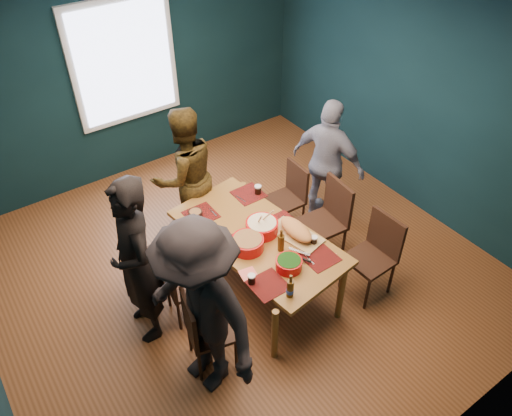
{
  "coord_description": "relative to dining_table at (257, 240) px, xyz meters",
  "views": [
    {
      "loc": [
        -2.04,
        -3.24,
        4.07
      ],
      "look_at": [
        0.08,
        -0.23,
        1.01
      ],
      "focal_mm": 35.0,
      "sensor_mm": 36.0,
      "label": 1
    }
  ],
  "objects": [
    {
      "name": "chair_right_near",
      "position": [
        0.96,
        -0.74,
        -0.09
      ],
      "size": [
        0.43,
        0.43,
        0.93
      ],
      "rotation": [
        0.0,
        0.0,
        0.04
      ],
      "color": "black",
      "rests_on": "floor"
    },
    {
      "name": "cola_glass_b",
      "position": [
        0.38,
        -0.42,
        0.12
      ],
      "size": [
        0.07,
        0.07,
        0.09
      ],
      "color": "black",
      "rests_on": "dining_table"
    },
    {
      "name": "room",
      "position": [
        -0.07,
        0.53,
        0.74
      ],
      "size": [
        5.01,
        5.01,
        2.71
      ],
      "color": "brown",
      "rests_on": "ground"
    },
    {
      "name": "person_far_left",
      "position": [
        -1.21,
        0.15,
        0.26
      ],
      "size": [
        0.48,
        0.68,
        1.77
      ],
      "primitive_type": "imported",
      "rotation": [
        0.0,
        0.0,
        4.63
      ],
      "color": "black",
      "rests_on": "floor"
    },
    {
      "name": "person_near_left",
      "position": [
        -1.02,
        -0.65,
        0.28
      ],
      "size": [
        0.9,
        1.29,
        1.81
      ],
      "primitive_type": "imported",
      "rotation": [
        0.0,
        0.0,
        4.92
      ],
      "color": "black",
      "rests_on": "floor"
    },
    {
      "name": "bowl_herbs",
      "position": [
        -0.02,
        -0.53,
        0.12
      ],
      "size": [
        0.25,
        0.25,
        0.11
      ],
      "color": "red",
      "rests_on": "dining_table"
    },
    {
      "name": "napkin_a",
      "position": [
        0.37,
        0.03,
        0.07
      ],
      "size": [
        0.18,
        0.18,
        0.0
      ],
      "primitive_type": "cube",
      "rotation": [
        0.0,
        0.0,
        0.23
      ],
      "color": "#FF776B",
      "rests_on": "dining_table"
    },
    {
      "name": "cola_glass_a",
      "position": [
        -0.41,
        -0.49,
        0.12
      ],
      "size": [
        0.07,
        0.07,
        0.1
      ],
      "color": "black",
      "rests_on": "dining_table"
    },
    {
      "name": "person_back",
      "position": [
        -0.17,
        1.14,
        0.19
      ],
      "size": [
        0.8,
        0.62,
        1.64
      ],
      "primitive_type": "imported",
      "rotation": [
        0.0,
        0.0,
        3.14
      ],
      "color": "black",
      "rests_on": "floor"
    },
    {
      "name": "chair_left_near",
      "position": [
        -0.96,
        -0.52,
        -0.12
      ],
      "size": [
        0.48,
        0.48,
        0.87
      ],
      "rotation": [
        0.0,
        0.0,
        -0.24
      ],
      "color": "black",
      "rests_on": "floor"
    },
    {
      "name": "napkin_c",
      "position": [
        0.36,
        -0.64,
        0.07
      ],
      "size": [
        0.22,
        0.22,
        0.0
      ],
      "primitive_type": "cube",
      "rotation": [
        0.0,
        0.0,
        0.67
      ],
      "color": "#FF776B",
      "rests_on": "dining_table"
    },
    {
      "name": "cola_glass_d",
      "position": [
        -0.42,
        0.14,
        0.12
      ],
      "size": [
        0.07,
        0.07,
        0.09
      ],
      "color": "black",
      "rests_on": "dining_table"
    },
    {
      "name": "person_right",
      "position": [
        1.32,
        0.45,
        0.16
      ],
      "size": [
        0.65,
        1.0,
        1.57
      ],
      "primitive_type": "imported",
      "rotation": [
        0.0,
        0.0,
        1.89
      ],
      "color": "silver",
      "rests_on": "floor"
    },
    {
      "name": "chair_left_far",
      "position": [
        -0.99,
        0.54,
        -0.13
      ],
      "size": [
        0.45,
        0.45,
        0.86
      ],
      "rotation": [
        0.0,
        0.0,
        0.19
      ],
      "color": "black",
      "rests_on": "floor"
    },
    {
      "name": "beer_bottle_a",
      "position": [
        -0.22,
        -0.8,
        0.16
      ],
      "size": [
        0.07,
        0.07,
        0.25
      ],
      "color": "#432B0C",
      "rests_on": "dining_table"
    },
    {
      "name": "small_bowl",
      "position": [
        -0.35,
        0.61,
        0.1
      ],
      "size": [
        0.15,
        0.15,
        0.06
      ],
      "color": "black",
      "rests_on": "dining_table"
    },
    {
      "name": "cutting_board",
      "position": [
        0.3,
        -0.23,
        0.13
      ],
      "size": [
        0.39,
        0.69,
        0.15
      ],
      "rotation": [
        0.0,
        0.0,
        0.22
      ],
      "color": "tan",
      "rests_on": "dining_table"
    },
    {
      "name": "cola_glass_c",
      "position": [
        0.39,
        0.54,
        0.12
      ],
      "size": [
        0.08,
        0.08,
        0.11
      ],
      "color": "black",
      "rests_on": "dining_table"
    },
    {
      "name": "beer_bottle_b",
      "position": [
        0.07,
        -0.3,
        0.16
      ],
      "size": [
        0.06,
        0.06,
        0.25
      ],
      "color": "#432B0C",
      "rests_on": "dining_table"
    },
    {
      "name": "napkin_b",
      "position": [
        -0.37,
        -0.38,
        0.07
      ],
      "size": [
        0.17,
        0.17,
        0.0
      ],
      "primitive_type": "cube",
      "rotation": [
        0.0,
        0.0,
        -0.18
      ],
      "color": "#FF776B",
      "rests_on": "dining_table"
    },
    {
      "name": "bowl_dumpling",
      "position": [
        0.06,
        0.01,
        0.14
      ],
      "size": [
        0.33,
        0.33,
        0.3
      ],
      "color": "red",
      "rests_on": "dining_table"
    },
    {
      "name": "dining_table",
      "position": [
        0.0,
        0.0,
        0.0
      ],
      "size": [
        1.14,
        1.93,
        0.69
      ],
      "rotation": [
        0.0,
        0.0,
        0.13
      ],
      "color": "brown",
      "rests_on": "floor"
    },
    {
      "name": "bowl_salad",
      "position": [
        -0.18,
        -0.1,
        0.13
      ],
      "size": [
        0.32,
        0.32,
        0.13
      ],
      "color": "red",
      "rests_on": "dining_table"
    },
    {
      "name": "chair_right_mid",
      "position": [
        0.91,
        -0.07,
        -0.07
      ],
      "size": [
        0.47,
        0.47,
        0.96
      ],
      "rotation": [
        0.0,
        0.0,
        -0.08
      ],
      "color": "black",
      "rests_on": "floor"
    },
    {
      "name": "chair_left_mid",
      "position": [
        -0.86,
        0.08,
        -0.13
      ],
      "size": [
        0.44,
        0.44,
        0.85
      ],
      "rotation": [
        0.0,
        0.0,
        -0.15
      ],
      "color": "black",
      "rests_on": "floor"
    },
    {
      "name": "chair_right_far",
      "position": [
        0.86,
        0.55,
        -0.13
      ],
      "size": [
        0.4,
        0.4,
        0.85
      ],
      "rotation": [
        0.0,
        0.0,
        -0.04
      ],
      "color": "black",
      "rests_on": "floor"
    }
  ]
}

